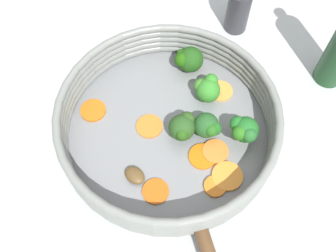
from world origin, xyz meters
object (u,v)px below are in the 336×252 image
at_px(carrot_slice_0, 202,156).
at_px(carrot_slice_3, 227,176).
at_px(broccoli_floret_0, 244,130).
at_px(broccoli_floret_4, 183,127).
at_px(mushroom_piece_0, 135,175).
at_px(broccoli_floret_3, 208,126).
at_px(carrot_slice_1, 156,191).
at_px(carrot_slice_4, 210,86).
at_px(carrot_slice_8, 215,152).
at_px(broccoli_floret_2, 207,89).
at_px(carrot_slice_5, 215,186).
at_px(skillet, 168,133).
at_px(carrot_slice_2, 93,110).
at_px(carrot_slice_6, 221,91).
at_px(broccoli_floret_1, 189,59).
at_px(salt_shaker, 239,5).
at_px(carrot_slice_7, 149,126).

xyz_separation_m(carrot_slice_0, carrot_slice_3, (-0.03, 0.04, 0.00)).
xyz_separation_m(broccoli_floret_0, broccoli_floret_4, (0.09, -0.02, -0.01)).
xyz_separation_m(broccoli_floret_4, mushroom_piece_0, (0.08, 0.06, -0.02)).
bearing_deg(broccoli_floret_3, carrot_slice_1, 45.49).
relative_size(carrot_slice_3, carrot_slice_4, 1.65).
bearing_deg(carrot_slice_8, broccoli_floret_2, -89.50).
bearing_deg(broccoli_floret_3, carrot_slice_8, 106.39).
height_order(carrot_slice_3, carrot_slice_5, same).
xyz_separation_m(carrot_slice_0, broccoli_floret_2, (-0.02, -0.11, 0.02)).
distance_m(skillet, carrot_slice_5, 0.12).
bearing_deg(broccoli_floret_4, carrot_slice_5, 113.72).
xyz_separation_m(carrot_slice_8, broccoli_floret_2, (0.00, -0.10, 0.02)).
xyz_separation_m(carrot_slice_3, carrot_slice_4, (0.00, -0.16, 0.00)).
xyz_separation_m(carrot_slice_1, carrot_slice_2, (0.09, -0.15, 0.00)).
height_order(broccoli_floret_2, mushroom_piece_0, broccoli_floret_2).
distance_m(skillet, carrot_slice_6, 0.12).
bearing_deg(carrot_slice_6, broccoli_floret_2, 20.27).
distance_m(carrot_slice_8, mushroom_piece_0, 0.13).
xyz_separation_m(carrot_slice_4, broccoli_floret_0, (-0.03, 0.10, 0.03)).
bearing_deg(carrot_slice_5, carrot_slice_2, -39.06).
bearing_deg(skillet, carrot_slice_2, -21.11).
distance_m(broccoli_floret_1, salt_shaker, 0.14).
distance_m(carrot_slice_2, carrot_slice_5, 0.23).
relative_size(carrot_slice_6, carrot_slice_7, 0.95).
height_order(broccoli_floret_2, broccoli_floret_3, same).
relative_size(carrot_slice_8, broccoli_floret_1, 0.82).
xyz_separation_m(broccoli_floret_1, broccoli_floret_2, (-0.02, 0.06, -0.00)).
bearing_deg(skillet, mushroom_piece_0, 53.15).
distance_m(carrot_slice_5, mushroom_piece_0, 0.12).
height_order(broccoli_floret_3, mushroom_piece_0, broccoli_floret_3).
distance_m(broccoli_floret_0, salt_shaker, 0.25).
xyz_separation_m(carrot_slice_2, carrot_slice_3, (-0.20, 0.13, 0.00)).
relative_size(skillet, broccoli_floret_0, 6.21).
bearing_deg(broccoli_floret_1, carrot_slice_0, 91.35).
height_order(carrot_slice_2, carrot_slice_8, same).
bearing_deg(carrot_slice_1, broccoli_floret_4, -118.21).
xyz_separation_m(carrot_slice_1, mushroom_piece_0, (0.03, -0.03, 0.00)).
height_order(carrot_slice_5, salt_shaker, salt_shaker).
bearing_deg(broccoli_floret_1, carrot_slice_7, 55.84).
xyz_separation_m(carrot_slice_0, carrot_slice_5, (-0.01, 0.05, 0.00)).
height_order(carrot_slice_0, mushroom_piece_0, mushroom_piece_0).
bearing_deg(broccoli_floret_4, carrot_slice_1, 61.79).
bearing_deg(carrot_slice_5, mushroom_piece_0, -12.44).
xyz_separation_m(broccoli_floret_0, broccoli_floret_2, (0.04, -0.08, -0.01)).
bearing_deg(broccoli_floret_4, carrot_slice_4, -122.80).
relative_size(carrot_slice_1, carrot_slice_5, 1.19).
height_order(broccoli_floret_4, mushroom_piece_0, broccoli_floret_4).
bearing_deg(carrot_slice_6, carrot_slice_5, 78.74).
bearing_deg(broccoli_floret_1, carrot_slice_4, 128.53).
distance_m(carrot_slice_3, broccoli_floret_4, 0.10).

